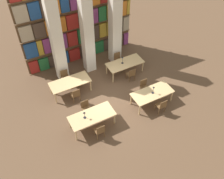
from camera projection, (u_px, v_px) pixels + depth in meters
ground_plane at (111, 97)px, 13.47m from camera, size 40.00×40.00×0.00m
bookshelf_bank at (78, 20)px, 14.03m from camera, size 6.77×0.35×5.50m
pillar_left at (55, 33)px, 12.46m from camera, size 0.59×0.59×6.00m
pillar_center at (86, 24)px, 13.03m from camera, size 0.59×0.59×6.00m
pillar_right at (115, 17)px, 13.60m from camera, size 0.59×0.59×6.00m
reading_table_0 at (92, 117)px, 11.65m from camera, size 2.15×0.97×0.74m
chair_0 at (100, 131)px, 11.31m from camera, size 0.42×0.40×0.89m
chair_1 at (86, 108)px, 12.27m from camera, size 0.42×0.40×0.89m
desk_lamp_0 at (84, 114)px, 11.32m from camera, size 0.14×0.14×0.40m
reading_table_1 at (152, 94)px, 12.71m from camera, size 2.15×0.97×0.74m
chair_2 at (161, 106)px, 12.38m from camera, size 0.42×0.40×0.89m
chair_3 at (144, 87)px, 13.33m from camera, size 0.42×0.40×0.89m
desk_lamp_1 at (153, 89)px, 12.43m from camera, size 0.14×0.14×0.45m
reading_table_2 at (70, 83)px, 13.27m from camera, size 2.15×0.97×0.74m
chair_4 at (76, 94)px, 12.92m from camera, size 0.42×0.40×0.89m
chair_5 at (65, 77)px, 13.87m from camera, size 0.42×0.40×0.89m
reading_table_3 at (125, 64)px, 14.41m from camera, size 2.15×0.97×0.74m
chair_6 at (131, 74)px, 14.05m from camera, size 0.42×0.40×0.89m
chair_7 at (118, 59)px, 15.00m from camera, size 0.42×0.40×0.89m
desk_lamp_2 at (123, 59)px, 14.12m from camera, size 0.14×0.14×0.46m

